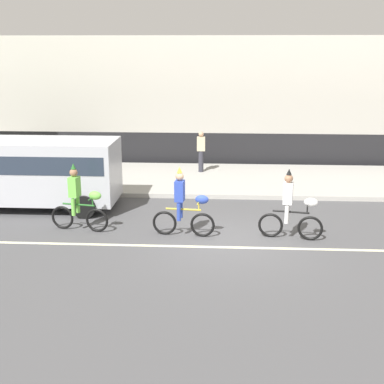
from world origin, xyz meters
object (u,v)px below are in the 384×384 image
Objects in this scene: parade_cyclist_cobalt at (184,206)px; pedestrian_onlooker at (201,151)px; parked_van_silver at (40,169)px; parade_cyclist_zebra at (292,209)px; parade_cyclist_lime at (79,202)px.

parade_cyclist_cobalt is 1.19× the size of pedestrian_onlooker.
parked_van_silver is at bearing 153.35° from parade_cyclist_cobalt.
parked_van_silver is at bearing -135.88° from pedestrian_onlooker.
parked_van_silver is 6.81m from pedestrian_onlooker.
parade_cyclist_zebra is 1.19× the size of pedestrian_onlooker.
parked_van_silver reaches higher than parade_cyclist_cobalt.
parade_cyclist_cobalt is at bearing 178.73° from parade_cyclist_zebra.
parade_cyclist_lime is 1.19× the size of pedestrian_onlooker.
parade_cyclist_lime is at bearing 174.88° from parade_cyclist_cobalt.
pedestrian_onlooker is (4.88, 4.74, -0.27)m from parked_van_silver.
parade_cyclist_zebra is at bearing -3.22° from parade_cyclist_lime.
parade_cyclist_cobalt and parade_cyclist_zebra have the same top height.
parade_cyclist_cobalt is (2.94, -0.26, 0.00)m from parade_cyclist_lime.
parade_cyclist_zebra is 0.38× the size of parked_van_silver.
parade_cyclist_zebra is at bearing -69.22° from pedestrian_onlooker.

